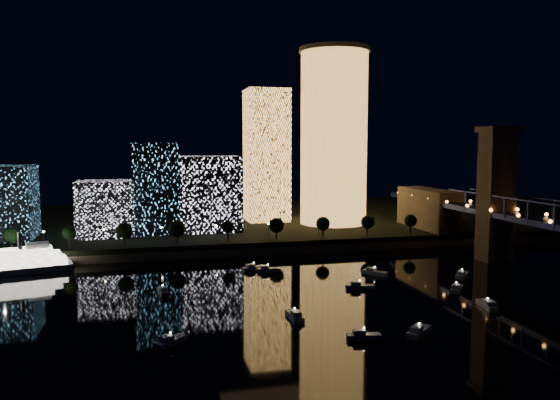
{
  "coord_description": "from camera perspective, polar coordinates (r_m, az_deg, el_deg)",
  "views": [
    {
      "loc": [
        -60.44,
        -127.01,
        43.26
      ],
      "look_at": [
        -16.49,
        55.0,
        24.31
      ],
      "focal_mm": 35.0,
      "sensor_mm": 36.0,
      "label": 1
    }
  ],
  "objects": [
    {
      "name": "esplanade_trees",
      "position": [
        219.51,
        -5.68,
        -2.84
      ],
      "size": [
        165.6,
        6.47,
        8.73
      ],
      "color": "black",
      "rests_on": "far_bank"
    },
    {
      "name": "far_bank",
      "position": [
        296.13,
        -1.67,
        -2.14
      ],
      "size": [
        420.0,
        160.0,
        5.0
      ],
      "primitive_type": "cube",
      "color": "black",
      "rests_on": "ground"
    },
    {
      "name": "street_lamps",
      "position": [
        225.21,
        -6.68,
        -3.01
      ],
      "size": [
        132.7,
        0.7,
        5.65
      ],
      "color": "black",
      "rests_on": "far_bank"
    },
    {
      "name": "seawall",
      "position": [
        221.55,
        2.52,
        -5.09
      ],
      "size": [
        420.0,
        6.0,
        3.0
      ],
      "primitive_type": "cube",
      "color": "#6B5E4C",
      "rests_on": "ground"
    },
    {
      "name": "motorboats",
      "position": [
        160.01,
        8.98,
        -9.68
      ],
      "size": [
        121.2,
        78.91,
        2.78
      ],
      "color": "silver",
      "rests_on": "ground"
    },
    {
      "name": "tower_cylindrical",
      "position": [
        266.46,
        5.63,
        6.6
      ],
      "size": [
        34.0,
        34.0,
        84.17
      ],
      "color": "#FFAE51",
      "rests_on": "far_bank"
    },
    {
      "name": "tower_rectangular",
      "position": [
        276.4,
        -1.42,
        4.68
      ],
      "size": [
        20.71,
        20.71,
        65.91
      ],
      "primitive_type": "cube",
      "color": "#FFAE51",
      "rests_on": "far_bank"
    },
    {
      "name": "ground",
      "position": [
        147.16,
        11.57,
        -11.44
      ],
      "size": [
        520.0,
        520.0,
        0.0
      ],
      "primitive_type": "plane",
      "color": "black",
      "rests_on": "ground"
    },
    {
      "name": "midrise_blocks",
      "position": [
        244.51,
        -15.11,
        0.41
      ],
      "size": [
        107.28,
        29.4,
        39.12
      ],
      "color": "white",
      "rests_on": "far_bank"
    }
  ]
}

